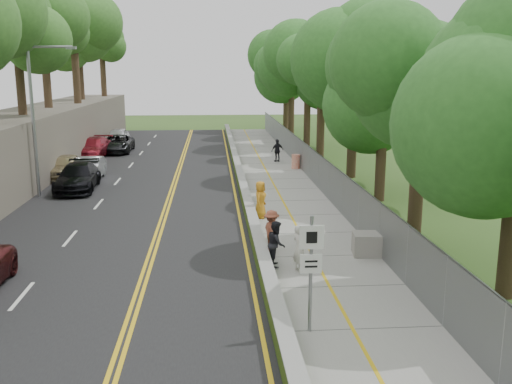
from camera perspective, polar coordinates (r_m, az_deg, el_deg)
name	(u,v)px	position (r m, az deg, el deg)	size (l,w,h in m)	color
ground	(260,290)	(17.98, 0.38, -9.79)	(140.00, 140.00, 0.00)	#33511E
road	(142,192)	(32.57, -11.37, 0.05)	(11.20, 66.00, 0.04)	black
sidewalk	(282,189)	(32.56, 2.65, 0.28)	(4.20, 66.00, 0.05)	gray
jersey_barrier	(242,185)	(32.31, -1.40, 0.70)	(0.42, 66.00, 0.60)	#7BCA22
chainlink_fence	(319,172)	(32.70, 6.32, 2.01)	(0.04, 66.00, 2.00)	slate
trees_fenceside	(364,64)	(32.72, 10.72, 12.45)	(7.00, 66.00, 14.00)	#377B2B
streetlight	(37,110)	(32.00, -21.05, 7.63)	(2.52, 0.22, 8.00)	gray
signpost	(311,261)	(14.62, 5.52, -6.90)	(0.62, 0.09, 3.10)	gray
construction_barrel	(296,161)	(39.24, 4.00, 3.06)	(0.59, 0.59, 0.97)	red
concrete_block	(370,244)	(21.37, 11.31, -5.13)	(1.22, 0.92, 0.81)	gray
car_3	(78,177)	(33.65, -17.40, 1.43)	(2.07, 5.10, 1.48)	black
car_4	(66,166)	(37.70, -18.50, 2.45)	(1.73, 4.30, 1.47)	tan
car_5	(89,169)	(36.45, -16.40, 2.22)	(1.48, 4.25, 1.40)	#A2A5A8
car_6	(117,144)	(48.24, -13.73, 4.71)	(2.36, 5.12, 1.42)	black
car_7	(93,148)	(45.97, -15.96, 4.29)	(2.12, 5.21, 1.51)	maroon
car_8	(118,137)	(52.63, -13.66, 5.37)	(1.80, 4.48, 1.52)	silver
painter_0	(260,200)	(26.01, 0.44, -0.76)	(0.83, 0.54, 1.71)	orange
painter_1	(299,248)	(19.29, 4.32, -5.60)	(0.58, 0.38, 1.60)	silver
painter_2	(276,244)	(19.73, 2.05, -5.17)	(0.77, 0.60, 1.59)	black
painter_3	(272,231)	(21.23, 1.58, -3.92)	(1.02, 0.59, 1.58)	brown
person_far	(277,151)	(42.03, 2.16, 4.17)	(0.97, 0.40, 1.66)	black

